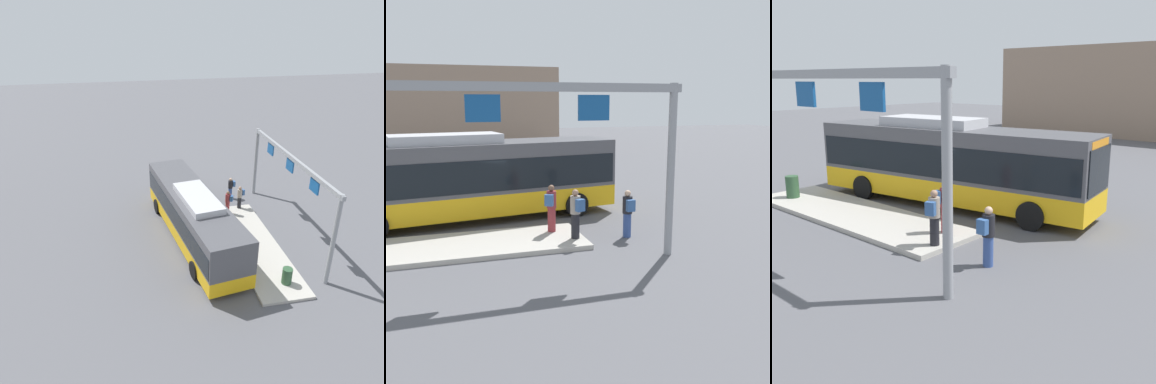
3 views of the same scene
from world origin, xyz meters
TOP-DOWN VIEW (x-y plane):
  - ground_plane at (0.00, 0.00)m, footprint 120.00×120.00m
  - platform_curb at (-1.61, -3.51)m, footprint 10.00×2.80m
  - bus_main at (-0.01, -0.00)m, footprint 11.92×4.14m
  - person_boarding at (4.98, -3.97)m, footprint 0.35×0.52m
  - person_waiting_near at (2.48, -3.02)m, footprint 0.54×0.61m
  - person_waiting_mid at (3.06, -4.06)m, footprint 0.47×0.60m
  - platform_sign_gantry at (-0.06, -6.00)m, footprint 11.40×0.24m
  - station_building at (-2.61, 28.59)m, footprint 26.16×8.00m

SIDE VIEW (x-z plane):
  - ground_plane at x=0.00m, z-range 0.00..0.00m
  - platform_curb at x=-1.61m, z-range 0.00..0.16m
  - person_boarding at x=4.98m, z-range 0.06..1.73m
  - person_waiting_near at x=2.48m, z-range 0.22..1.89m
  - person_waiting_mid at x=3.06m, z-range 0.22..1.89m
  - bus_main at x=-0.01m, z-range 0.08..3.54m
  - platform_sign_gantry at x=-0.06m, z-range 1.25..6.45m
  - station_building at x=-2.61m, z-range 0.00..7.81m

